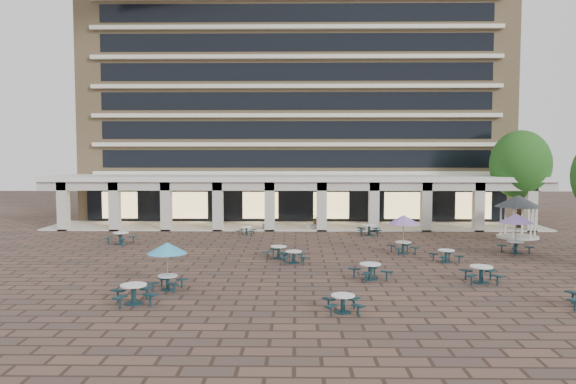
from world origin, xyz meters
The scene contains 20 objects.
ground centered at (0.00, 0.00, 0.00)m, with size 120.00×120.00×0.00m, color brown.
apartment_building centered at (0.00, 25.47, 12.60)m, with size 40.00×15.50×25.20m.
retail_arcade centered at (0.00, 14.80, 3.00)m, with size 42.00×6.60×4.40m.
picnic_table_0 centered at (-6.77, -9.84, 0.49)m, with size 2.25×2.25×0.83m.
picnic_table_1 centered at (1.92, -11.00, 0.43)m, with size 1.66×1.66×0.72m.
picnic_table_2 centered at (9.10, -5.77, 0.49)m, with size 1.94×1.94×0.83m.
picnic_table_4 centered at (-5.89, -7.43, 1.87)m, with size 1.91×1.91×2.20m.
picnic_table_5 centered at (-1.01, 0.53, 0.44)m, with size 1.93×1.93×0.73m.
picnic_table_6 centered at (6.80, 2.19, 2.06)m, with size 2.10×2.10×2.42m.
picnic_table_7 centered at (3.77, -5.14, 0.48)m, with size 2.20×2.20×0.81m.
picnic_table_8 centered at (-12.17, 5.62, 0.49)m, with size 2.21×2.21×0.81m.
picnic_table_9 centered at (-0.10, -1.05, 0.43)m, with size 1.69×1.69×0.72m.
picnic_table_10 centered at (8.77, -0.58, 0.43)m, with size 1.89×1.89×0.72m.
picnic_table_11 centered at (13.90, 2.34, 2.13)m, with size 2.17×2.17×2.51m.
picnic_table_12 centered at (-3.80, 10.00, 0.39)m, with size 1.60×1.60×0.65m.
picnic_table_13 centered at (5.67, 10.00, 0.49)m, with size 1.91×1.91×0.82m.
gazebo centered at (16.61, 8.93, 2.39)m, with size 3.40×3.40×3.17m.
tree_east_c centered at (18.55, 13.63, 5.36)m, with size 4.93×4.93×8.21m.
planter_left centered at (-1.98, 12.90, 0.42)m, with size 1.50×0.68×1.14m.
planter_right centered at (1.66, 12.90, 0.48)m, with size 1.50×0.74×1.23m.
Camera 1 is at (0.07, -32.92, 6.34)m, focal length 35.00 mm.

